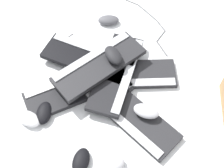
{
  "coord_description": "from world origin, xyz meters",
  "views": [
    {
      "loc": [
        0.35,
        0.67,
        1.21
      ],
      "look_at": [
        0.02,
        -0.01,
        0.04
      ],
      "focal_mm": 50.0,
      "sensor_mm": 36.0,
      "label": 1
    }
  ],
  "objects_px": {
    "keyboard_6": "(99,65)",
    "keyboard_4": "(89,59)",
    "keyboard_5": "(117,73)",
    "mouse_6": "(113,55)",
    "mouse_3": "(81,161)",
    "mouse_1": "(146,111)",
    "keyboard_0": "(73,89)",
    "keyboard_2": "(129,75)",
    "mouse_0": "(112,166)",
    "keyboard_1": "(131,116)",
    "mouse_5": "(44,113)",
    "mouse_4": "(109,20)",
    "mouse_2": "(29,119)",
    "keyboard_3": "(91,68)"
  },
  "relations": [
    {
      "from": "keyboard_6",
      "to": "keyboard_4",
      "type": "bearing_deg",
      "value": -73.68
    },
    {
      "from": "keyboard_5",
      "to": "mouse_6",
      "type": "bearing_deg",
      "value": -98.4
    },
    {
      "from": "keyboard_5",
      "to": "mouse_3",
      "type": "height_order",
      "value": "keyboard_5"
    },
    {
      "from": "keyboard_4",
      "to": "mouse_1",
      "type": "xyz_separation_m",
      "value": [
        -0.1,
        0.36,
        0.01
      ]
    },
    {
      "from": "keyboard_0",
      "to": "mouse_1",
      "type": "relative_size",
      "value": 4.03
    },
    {
      "from": "keyboard_0",
      "to": "keyboard_2",
      "type": "bearing_deg",
      "value": 171.25
    },
    {
      "from": "keyboard_4",
      "to": "mouse_3",
      "type": "bearing_deg",
      "value": 62.37
    },
    {
      "from": "keyboard_0",
      "to": "mouse_6",
      "type": "distance_m",
      "value": 0.24
    },
    {
      "from": "mouse_0",
      "to": "keyboard_0",
      "type": "bearing_deg",
      "value": 90.58
    },
    {
      "from": "keyboard_1",
      "to": "mouse_5",
      "type": "height_order",
      "value": "mouse_5"
    },
    {
      "from": "keyboard_4",
      "to": "mouse_4",
      "type": "bearing_deg",
      "value": -134.65
    },
    {
      "from": "keyboard_6",
      "to": "mouse_6",
      "type": "relative_size",
      "value": 4.2
    },
    {
      "from": "mouse_5",
      "to": "mouse_6",
      "type": "xyz_separation_m",
      "value": [
        -0.37,
        -0.09,
        0.09
      ]
    },
    {
      "from": "mouse_3",
      "to": "mouse_1",
      "type": "bearing_deg",
      "value": 140.83
    },
    {
      "from": "mouse_2",
      "to": "keyboard_6",
      "type": "bearing_deg",
      "value": -109.68
    },
    {
      "from": "keyboard_0",
      "to": "keyboard_1",
      "type": "distance_m",
      "value": 0.29
    },
    {
      "from": "mouse_2",
      "to": "mouse_5",
      "type": "height_order",
      "value": "same"
    },
    {
      "from": "keyboard_6",
      "to": "mouse_5",
      "type": "height_order",
      "value": "keyboard_6"
    },
    {
      "from": "keyboard_4",
      "to": "mouse_4",
      "type": "relative_size",
      "value": 3.95
    },
    {
      "from": "keyboard_6",
      "to": "mouse_2",
      "type": "xyz_separation_m",
      "value": [
        0.37,
        0.09,
        -0.05
      ]
    },
    {
      "from": "mouse_0",
      "to": "mouse_1",
      "type": "xyz_separation_m",
      "value": [
        -0.23,
        -0.14,
        0.03
      ]
    },
    {
      "from": "keyboard_4",
      "to": "mouse_0",
      "type": "relative_size",
      "value": 3.95
    },
    {
      "from": "mouse_6",
      "to": "mouse_5",
      "type": "bearing_deg",
      "value": -77.39
    },
    {
      "from": "mouse_4",
      "to": "keyboard_2",
      "type": "bearing_deg",
      "value": -75.99
    },
    {
      "from": "mouse_6",
      "to": "keyboard_2",
      "type": "bearing_deg",
      "value": 33.33
    },
    {
      "from": "mouse_2",
      "to": "mouse_4",
      "type": "distance_m",
      "value": 0.67
    },
    {
      "from": "mouse_1",
      "to": "mouse_3",
      "type": "height_order",
      "value": "mouse_1"
    },
    {
      "from": "mouse_2",
      "to": "mouse_4",
      "type": "relative_size",
      "value": 1.0
    },
    {
      "from": "mouse_4",
      "to": "mouse_6",
      "type": "relative_size",
      "value": 1.0
    },
    {
      "from": "keyboard_0",
      "to": "keyboard_2",
      "type": "xyz_separation_m",
      "value": [
        -0.26,
        0.04,
        0.0
      ]
    },
    {
      "from": "mouse_1",
      "to": "mouse_5",
      "type": "distance_m",
      "value": 0.44
    },
    {
      "from": "mouse_3",
      "to": "mouse_6",
      "type": "height_order",
      "value": "mouse_6"
    },
    {
      "from": "mouse_1",
      "to": "mouse_5",
      "type": "xyz_separation_m",
      "value": [
        0.39,
        -0.2,
        -0.03
      ]
    },
    {
      "from": "mouse_3",
      "to": "mouse_0",
      "type": "bearing_deg",
      "value": 94.3
    },
    {
      "from": "keyboard_0",
      "to": "mouse_3",
      "type": "distance_m",
      "value": 0.34
    },
    {
      "from": "keyboard_3",
      "to": "mouse_4",
      "type": "xyz_separation_m",
      "value": [
        -0.21,
        -0.24,
        0.01
      ]
    },
    {
      "from": "mouse_2",
      "to": "mouse_5",
      "type": "xyz_separation_m",
      "value": [
        -0.07,
        0.0,
        0.0
      ]
    },
    {
      "from": "keyboard_3",
      "to": "mouse_2",
      "type": "bearing_deg",
      "value": 20.65
    },
    {
      "from": "keyboard_0",
      "to": "mouse_0",
      "type": "distance_m",
      "value": 0.4
    },
    {
      "from": "mouse_0",
      "to": "mouse_6",
      "type": "height_order",
      "value": "mouse_6"
    },
    {
      "from": "keyboard_3",
      "to": "keyboard_5",
      "type": "xyz_separation_m",
      "value": [
        -0.09,
        0.1,
        0.03
      ]
    },
    {
      "from": "mouse_1",
      "to": "mouse_0",
      "type": "bearing_deg",
      "value": 77.02
    },
    {
      "from": "keyboard_1",
      "to": "mouse_2",
      "type": "distance_m",
      "value": 0.44
    },
    {
      "from": "mouse_4",
      "to": "mouse_6",
      "type": "bearing_deg",
      "value": -87.05
    },
    {
      "from": "keyboard_2",
      "to": "mouse_4",
      "type": "xyz_separation_m",
      "value": [
        -0.07,
        -0.35,
        0.01
      ]
    },
    {
      "from": "mouse_0",
      "to": "mouse_6",
      "type": "xyz_separation_m",
      "value": [
        -0.22,
        -0.42,
        0.09
      ]
    },
    {
      "from": "keyboard_5",
      "to": "mouse_2",
      "type": "height_order",
      "value": "keyboard_5"
    },
    {
      "from": "keyboard_5",
      "to": "mouse_6",
      "type": "relative_size",
      "value": 3.85
    },
    {
      "from": "keyboard_5",
      "to": "mouse_3",
      "type": "relative_size",
      "value": 3.85
    },
    {
      "from": "mouse_1",
      "to": "keyboard_4",
      "type": "bearing_deg",
      "value": -27.85
    }
  ]
}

